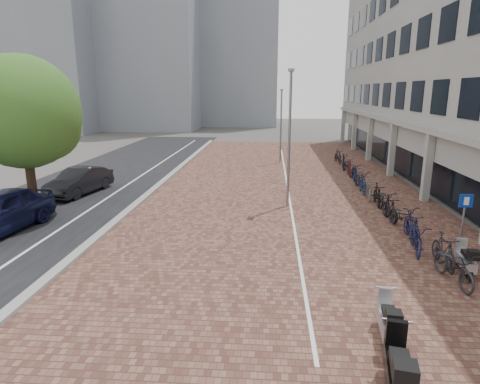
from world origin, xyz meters
The scene contains 17 objects.
ground centered at (0.00, 0.00, 0.00)m, with size 140.00×140.00×0.00m, color #474442.
plaza_brick centered at (2.00, 12.00, 0.01)m, with size 14.50×42.00×0.04m, color brown.
street_asphalt centered at (-9.00, 12.00, 0.01)m, with size 8.00×50.00×0.03m, color black.
curb centered at (-5.10, 12.00, 0.07)m, with size 0.35×42.00×0.14m, color gray.
lane_line centered at (-7.00, 12.00, 0.02)m, with size 0.12×44.00×0.00m, color white.
parking_line centered at (2.20, 12.00, 0.04)m, with size 0.10×30.00×0.00m, color white.
office_building centered at (12.97, 16.00, 8.44)m, with size 8.40×40.00×15.00m.
bg_towers centered at (-14.34, 48.94, 13.96)m, with size 33.00×23.00×32.00m.
car_dark centered at (-8.76, 10.15, 0.69)m, with size 1.46×4.19×1.38m, color black.
scooter_front centered at (7.03, 1.67, 0.48)m, with size 0.44×1.40×0.96m, color silver, non-canonical shape.
scooter_mid centered at (3.50, -3.67, 0.60)m, with size 0.55×1.74×1.20m, color black, non-canonical shape.
scooter_back centered at (3.82, -1.87, 0.50)m, with size 0.46×1.46×1.00m, color #ACABB0, non-canonical shape.
parking_sign centered at (7.50, 3.11, 1.37)m, with size 0.44×0.10×2.09m.
lamp_near centered at (2.05, 8.57, 3.08)m, with size 0.12×0.12×6.17m, color slate.
lamp_far centered at (1.94, 20.56, 2.67)m, with size 0.12×0.12×5.35m, color slate.
street_tree centered at (-8.89, 6.44, 4.31)m, with size 4.66×4.66×6.78m.
bike_row centered at (6.30, 10.65, 0.52)m, with size 1.39×21.47×1.05m.
Camera 1 is at (1.20, -10.03, 5.32)m, focal length 30.53 mm.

